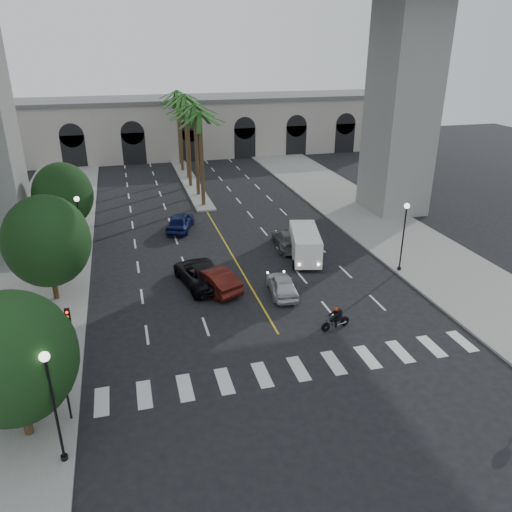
{
  "coord_description": "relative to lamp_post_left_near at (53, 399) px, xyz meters",
  "views": [
    {
      "loc": [
        -7.91,
        -21.98,
        15.82
      ],
      "look_at": [
        -0.29,
        6.0,
        3.41
      ],
      "focal_mm": 35.0,
      "sensor_mm": 36.0,
      "label": 1
    }
  ],
  "objects": [
    {
      "name": "palm_f",
      "position": [
        11.6,
        53.0,
        6.24
      ],
      "size": [
        3.2,
        3.2,
        10.7
      ],
      "color": "#47331E",
      "rests_on": "ground"
    },
    {
      "name": "car_a",
      "position": [
        13.18,
        11.84,
        -2.51
      ],
      "size": [
        2.11,
        4.31,
        1.42
      ],
      "primitive_type": "imported",
      "rotation": [
        0.0,
        0.0,
        3.03
      ],
      "color": "silver",
      "rests_on": "ground"
    },
    {
      "name": "lamp_post_right",
      "position": [
        22.8,
        13.0,
        0.0
      ],
      "size": [
        0.4,
        0.4,
        5.35
      ],
      "color": "black",
      "rests_on": "ground"
    },
    {
      "name": "palm_c",
      "position": [
        11.2,
        41.0,
        5.69
      ],
      "size": [
        3.2,
        3.2,
        10.1
      ],
      "color": "#47331E",
      "rests_on": "ground"
    },
    {
      "name": "palm_d",
      "position": [
        11.55,
        45.0,
        6.43
      ],
      "size": [
        3.2,
        3.2,
        10.9
      ],
      "color": "#47331E",
      "rests_on": "ground"
    },
    {
      "name": "pedestrian_b",
      "position": [
        -1.15,
        10.16,
        -2.21
      ],
      "size": [
        0.89,
        0.72,
        1.72
      ],
      "primitive_type": "imported",
      "rotation": [
        0.0,
        0.0,
        0.09
      ],
      "color": "black",
      "rests_on": "sidewalk_left"
    },
    {
      "name": "car_b",
      "position": [
        8.71,
        13.76,
        -2.39
      ],
      "size": [
        3.63,
        5.34,
        1.67
      ],
      "primitive_type": "imported",
      "rotation": [
        0.0,
        0.0,
        3.55
      ],
      "color": "#4A130E",
      "rests_on": "ground"
    },
    {
      "name": "median",
      "position": [
        11.4,
        43.0,
        -3.12
      ],
      "size": [
        2.0,
        24.0,
        0.2
      ],
      "primitive_type": "cube",
      "color": "gray",
      "rests_on": "ground"
    },
    {
      "name": "street_tree_near",
      "position": [
        -1.6,
        2.0,
        0.8
      ],
      "size": [
        5.2,
        5.2,
        6.89
      ],
      "color": "#382616",
      "rests_on": "ground"
    },
    {
      "name": "pedestrian_a",
      "position": [
        -1.81,
        5.47,
        -2.18
      ],
      "size": [
        0.74,
        0.58,
        1.79
      ],
      "primitive_type": "imported",
      "rotation": [
        0.0,
        0.0,
        -0.25
      ],
      "color": "black",
      "rests_on": "sidewalk_left"
    },
    {
      "name": "traffic_signal_far",
      "position": [
        0.1,
        6.5,
        -0.71
      ],
      "size": [
        0.25,
        0.18,
        3.65
      ],
      "color": "black",
      "rests_on": "ground"
    },
    {
      "name": "palm_e",
      "position": [
        11.3,
        49.0,
        5.97
      ],
      "size": [
        3.2,
        3.2,
        10.4
      ],
      "color": "#47331E",
      "rests_on": "ground"
    },
    {
      "name": "street_tree_mid",
      "position": [
        -1.6,
        15.0,
        0.99
      ],
      "size": [
        5.44,
        5.44,
        7.21
      ],
      "color": "#382616",
      "rests_on": "ground"
    },
    {
      "name": "street_tree_far",
      "position": [
        -1.6,
        27.0,
        0.68
      ],
      "size": [
        5.04,
        5.04,
        6.68
      ],
      "color": "#382616",
      "rests_on": "ground"
    },
    {
      "name": "car_e",
      "position": [
        8.13,
        26.39,
        -2.41
      ],
      "size": [
        3.43,
        5.16,
        1.63
      ],
      "primitive_type": "imported",
      "rotation": [
        0.0,
        0.0,
        2.8
      ],
      "color": "#10194D",
      "rests_on": "ground"
    },
    {
      "name": "traffic_signal_near",
      "position": [
        0.1,
        2.5,
        -0.71
      ],
      "size": [
        0.25,
        0.18,
        3.65
      ],
      "color": "black",
      "rests_on": "ground"
    },
    {
      "name": "palm_b",
      "position": [
        11.5,
        37.0,
        6.15
      ],
      "size": [
        3.2,
        3.2,
        10.6
      ],
      "color": "#47331E",
      "rests_on": "ground"
    },
    {
      "name": "ground",
      "position": [
        11.4,
        5.0,
        -3.22
      ],
      "size": [
        140.0,
        140.0,
        0.0
      ],
      "primitive_type": "plane",
      "color": "black",
      "rests_on": "ground"
    },
    {
      "name": "car_d",
      "position": [
        16.28,
        19.8,
        -2.49
      ],
      "size": [
        2.66,
        5.28,
        1.47
      ],
      "primitive_type": "imported",
      "rotation": [
        0.0,
        0.0,
        3.02
      ],
      "color": "slate",
      "rests_on": "ground"
    },
    {
      "name": "palm_a",
      "position": [
        11.4,
        33.0,
        5.88
      ],
      "size": [
        3.2,
        3.2,
        10.3
      ],
      "color": "#47331E",
      "rests_on": "ground"
    },
    {
      "name": "pier_building",
      "position": [
        11.4,
        60.0,
        1.04
      ],
      "size": [
        71.0,
        10.5,
        8.5
      ],
      "color": "#BCB8A9",
      "rests_on": "ground"
    },
    {
      "name": "sidewalk_right",
      "position": [
        26.4,
        20.0,
        -3.15
      ],
      "size": [
        8.0,
        100.0,
        0.15
      ],
      "primitive_type": "cube",
      "color": "gray",
      "rests_on": "ground"
    },
    {
      "name": "sidewalk_left",
      "position": [
        -3.6,
        20.0,
        -3.15
      ],
      "size": [
        8.0,
        100.0,
        0.15
      ],
      "primitive_type": "cube",
      "color": "gray",
      "rests_on": "ground"
    },
    {
      "name": "motorcycle_rider",
      "position": [
        14.95,
        6.76,
        -2.56
      ],
      "size": [
        1.98,
        0.69,
        1.45
      ],
      "rotation": [
        0.0,
        0.0,
        0.25
      ],
      "color": "black",
      "rests_on": "ground"
    },
    {
      "name": "car_c",
      "position": [
        8.14,
        14.86,
        -2.4
      ],
      "size": [
        3.82,
        6.32,
        1.64
      ],
      "primitive_type": "imported",
      "rotation": [
        0.0,
        0.0,
        3.34
      ],
      "color": "black",
      "rests_on": "ground"
    },
    {
      "name": "cargo_van",
      "position": [
        16.75,
        17.06,
        -1.92
      ],
      "size": [
        3.31,
        5.83,
        2.34
      ],
      "rotation": [
        0.0,
        0.0,
        -0.24
      ],
      "color": "white",
      "rests_on": "ground"
    },
    {
      "name": "lamp_post_left_near",
      "position": [
        0.0,
        0.0,
        0.0
      ],
      "size": [
        0.4,
        0.4,
        5.35
      ],
      "color": "black",
      "rests_on": "ground"
    },
    {
      "name": "bridge",
      "position": [
        14.82,
        27.0,
        15.29
      ],
      "size": [
        75.0,
        13.0,
        26.0
      ],
      "color": "gray",
      "rests_on": "ground"
    },
    {
      "name": "lamp_post_left_far",
      "position": [
        0.0,
        21.0,
        0.0
      ],
      "size": [
        0.4,
        0.4,
        5.35
      ],
      "color": "black",
      "rests_on": "ground"
    }
  ]
}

